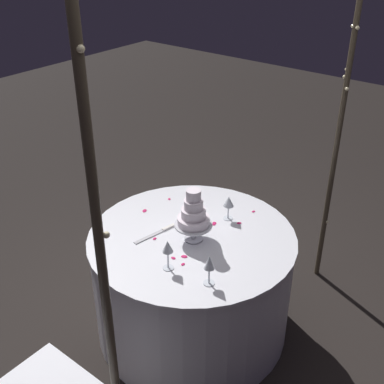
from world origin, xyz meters
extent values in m
plane|color=black|center=(0.00, 0.00, 0.00)|extent=(12.00, 12.00, 0.00)
cylinder|color=#473D2D|center=(-1.02, 0.41, 1.19)|extent=(0.04, 0.04, 2.38)
cylinder|color=#473D2D|center=(1.02, 0.41, 1.19)|extent=(0.04, 0.04, 2.38)
sphere|color=#F9EAB2|center=(-1.02, 0.39, 1.51)|extent=(0.02, 0.02, 0.02)
sphere|color=#F9EAB2|center=(1.02, 0.42, 2.07)|extent=(0.02, 0.02, 0.02)
sphere|color=#F9EAB2|center=(-1.02, 0.42, 0.47)|extent=(0.02, 0.02, 0.02)
sphere|color=#F9EAB2|center=(-1.00, 0.42, 1.45)|extent=(0.02, 0.02, 0.02)
sphere|color=#F9EAB2|center=(1.00, 0.43, 1.45)|extent=(0.02, 0.02, 0.02)
sphere|color=#F9EAB2|center=(-1.03, 0.39, 1.56)|extent=(0.02, 0.02, 0.02)
sphere|color=#F9EAB2|center=(-1.00, 0.42, 1.81)|extent=(0.02, 0.02, 0.02)
sphere|color=#F9EAB2|center=(-1.01, 0.39, 1.82)|extent=(0.02, 0.02, 0.02)
cylinder|color=white|center=(0.00, 0.00, 0.35)|extent=(1.22, 1.22, 0.70)
cylinder|color=white|center=(0.00, 0.00, 0.71)|extent=(1.24, 1.24, 0.02)
cylinder|color=silver|center=(0.02, 0.03, 0.73)|extent=(0.11, 0.11, 0.01)
cylinder|color=silver|center=(0.02, 0.03, 0.78)|extent=(0.02, 0.02, 0.09)
cylinder|color=silver|center=(0.02, 0.03, 0.83)|extent=(0.22, 0.22, 0.01)
cylinder|color=white|center=(0.02, 0.03, 0.85)|extent=(0.19, 0.19, 0.05)
cylinder|color=white|center=(0.02, 0.03, 0.90)|extent=(0.14, 0.14, 0.06)
cylinder|color=white|center=(0.02, 0.03, 0.96)|extent=(0.11, 0.11, 0.06)
cylinder|color=white|center=(0.02, 0.03, 1.02)|extent=(0.08, 0.08, 0.06)
cylinder|color=silver|center=(-0.29, 0.06, 0.72)|extent=(0.06, 0.06, 0.00)
cylinder|color=silver|center=(-0.29, 0.06, 0.77)|extent=(0.01, 0.01, 0.09)
cone|color=silver|center=(-0.29, 0.06, 0.85)|extent=(0.07, 0.07, 0.07)
cylinder|color=silver|center=(0.28, 0.34, 0.72)|extent=(0.06, 0.06, 0.00)
cylinder|color=silver|center=(0.28, 0.34, 0.77)|extent=(0.01, 0.01, 0.10)
cone|color=silver|center=(0.28, 0.34, 0.86)|extent=(0.06, 0.06, 0.07)
cylinder|color=silver|center=(0.32, 0.09, 0.72)|extent=(0.06, 0.06, 0.00)
cylinder|color=silver|center=(0.32, 0.09, 0.78)|extent=(0.01, 0.01, 0.11)
cone|color=silver|center=(0.32, 0.09, 0.87)|extent=(0.06, 0.06, 0.07)
cube|color=silver|center=(0.16, -0.19, 0.73)|extent=(0.22, 0.07, 0.01)
cube|color=white|center=(0.03, -0.16, 0.73)|extent=(0.09, 0.04, 0.01)
ellipsoid|color=#C61951|center=(0.24, 0.05, 0.72)|extent=(0.02, 0.03, 0.00)
ellipsoid|color=#C61951|center=(-0.28, 0.15, 0.72)|extent=(0.04, 0.04, 0.00)
ellipsoid|color=#C61951|center=(-0.03, -0.41, 0.72)|extent=(0.05, 0.04, 0.00)
ellipsoid|color=#C61951|center=(-0.24, -0.38, 0.72)|extent=(0.03, 0.03, 0.00)
ellipsoid|color=#C61951|center=(0.16, -0.15, 0.72)|extent=(0.03, 0.02, 0.00)
ellipsoid|color=#C61951|center=(-0.19, 0.03, 0.72)|extent=(0.03, 0.03, 0.00)
ellipsoid|color=#C61951|center=(0.25, 0.13, 0.72)|extent=(0.03, 0.02, 0.00)
ellipsoid|color=#C61951|center=(0.19, 0.09, 0.72)|extent=(0.04, 0.04, 0.00)
ellipsoid|color=#C61951|center=(-0.45, 0.14, 0.72)|extent=(0.03, 0.02, 0.00)
ellipsoid|color=#C61951|center=(-0.17, 0.02, 0.72)|extent=(0.03, 0.04, 0.00)
camera|label=1|loc=(1.89, 1.49, 2.38)|focal=45.96mm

